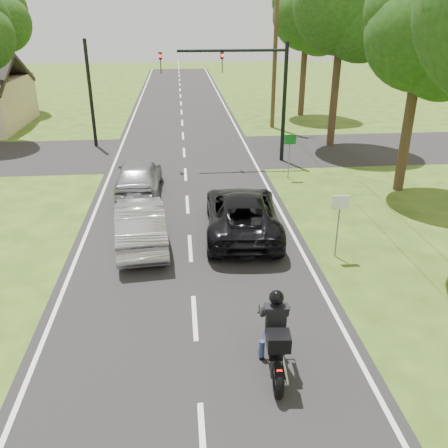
{
  "coord_description": "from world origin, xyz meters",
  "views": [
    {
      "loc": [
        -0.2,
        -10.33,
        7.29
      ],
      "look_at": [
        1.06,
        3.0,
        1.3
      ],
      "focal_mm": 38.0,
      "sensor_mm": 36.0,
      "label": 1
    }
  ],
  "objects_px": {
    "dark_suv": "(242,213)",
    "utility_pole_far": "(275,50)",
    "sign_green": "(290,146)",
    "silver_sedan": "(141,223)",
    "traffic_signal": "(249,81)",
    "motorcycle_rider": "(275,341)",
    "sign_white": "(340,211)",
    "silver_suv": "(139,176)"
  },
  "relations": [
    {
      "from": "sign_white",
      "to": "sign_green",
      "type": "bearing_deg",
      "value": 88.57
    },
    {
      "from": "silver_suv",
      "to": "silver_sedan",
      "type": "bearing_deg",
      "value": 95.9
    },
    {
      "from": "motorcycle_rider",
      "to": "dark_suv",
      "type": "xyz_separation_m",
      "value": [
        0.22,
        7.25,
        -0.03
      ]
    },
    {
      "from": "silver_suv",
      "to": "sign_green",
      "type": "height_order",
      "value": "sign_green"
    },
    {
      "from": "silver_sedan",
      "to": "silver_suv",
      "type": "distance_m",
      "value": 5.09
    },
    {
      "from": "traffic_signal",
      "to": "utility_pole_far",
      "type": "bearing_deg",
      "value": 70.32
    },
    {
      "from": "silver_sedan",
      "to": "utility_pole_far",
      "type": "bearing_deg",
      "value": -119.7
    },
    {
      "from": "utility_pole_far",
      "to": "sign_green",
      "type": "bearing_deg",
      "value": -96.73
    },
    {
      "from": "silver_suv",
      "to": "dark_suv",
      "type": "bearing_deg",
      "value": 132.62
    },
    {
      "from": "silver_suv",
      "to": "traffic_signal",
      "type": "xyz_separation_m",
      "value": [
        5.38,
        4.39,
        3.34
      ]
    },
    {
      "from": "traffic_signal",
      "to": "utility_pole_far",
      "type": "distance_m",
      "value": 8.55
    },
    {
      "from": "silver_sedan",
      "to": "utility_pole_far",
      "type": "distance_m",
      "value": 19.63
    },
    {
      "from": "dark_suv",
      "to": "sign_white",
      "type": "relative_size",
      "value": 2.57
    },
    {
      "from": "dark_suv",
      "to": "sign_white",
      "type": "height_order",
      "value": "sign_white"
    },
    {
      "from": "dark_suv",
      "to": "utility_pole_far",
      "type": "relative_size",
      "value": 0.55
    },
    {
      "from": "dark_suv",
      "to": "silver_suv",
      "type": "bearing_deg",
      "value": -45.02
    },
    {
      "from": "sign_green",
      "to": "dark_suv",
      "type": "bearing_deg",
      "value": -117.04
    },
    {
      "from": "silver_sedan",
      "to": "traffic_signal",
      "type": "height_order",
      "value": "traffic_signal"
    },
    {
      "from": "motorcycle_rider",
      "to": "sign_white",
      "type": "bearing_deg",
      "value": 64.08
    },
    {
      "from": "sign_white",
      "to": "silver_suv",
      "type": "bearing_deg",
      "value": 135.51
    },
    {
      "from": "sign_white",
      "to": "traffic_signal",
      "type": "bearing_deg",
      "value": 97.05
    },
    {
      "from": "silver_sedan",
      "to": "utility_pole_far",
      "type": "xyz_separation_m",
      "value": [
        7.84,
        17.47,
        4.32
      ]
    },
    {
      "from": "sign_green",
      "to": "silver_sedan",
      "type": "bearing_deg",
      "value": -135.41
    },
    {
      "from": "motorcycle_rider",
      "to": "sign_white",
      "type": "xyz_separation_m",
      "value": [
        3.02,
        5.12,
        0.8
      ]
    },
    {
      "from": "motorcycle_rider",
      "to": "sign_green",
      "type": "distance_m",
      "value": 13.54
    },
    {
      "from": "silver_suv",
      "to": "utility_pole_far",
      "type": "xyz_separation_m",
      "value": [
        8.25,
        12.39,
        4.29
      ]
    },
    {
      "from": "utility_pole_far",
      "to": "sign_white",
      "type": "distance_m",
      "value": 19.39
    },
    {
      "from": "traffic_signal",
      "to": "utility_pole_far",
      "type": "relative_size",
      "value": 0.64
    },
    {
      "from": "silver_sedan",
      "to": "sign_white",
      "type": "bearing_deg",
      "value": 160.74
    },
    {
      "from": "utility_pole_far",
      "to": "sign_green",
      "type": "relative_size",
      "value": 4.71
    },
    {
      "from": "utility_pole_far",
      "to": "sign_green",
      "type": "xyz_separation_m",
      "value": [
        -1.3,
        -11.02,
        -3.49
      ]
    },
    {
      "from": "motorcycle_rider",
      "to": "utility_pole_far",
      "type": "xyz_separation_m",
      "value": [
        4.52,
        24.14,
        4.29
      ]
    },
    {
      "from": "motorcycle_rider",
      "to": "silver_suv",
      "type": "height_order",
      "value": "motorcycle_rider"
    },
    {
      "from": "traffic_signal",
      "to": "silver_suv",
      "type": "bearing_deg",
      "value": -140.81
    },
    {
      "from": "utility_pole_far",
      "to": "sign_white",
      "type": "height_order",
      "value": "utility_pole_far"
    },
    {
      "from": "dark_suv",
      "to": "utility_pole_far",
      "type": "height_order",
      "value": "utility_pole_far"
    },
    {
      "from": "silver_sedan",
      "to": "sign_green",
      "type": "relative_size",
      "value": 2.15
    },
    {
      "from": "silver_suv",
      "to": "utility_pole_far",
      "type": "distance_m",
      "value": 15.49
    },
    {
      "from": "traffic_signal",
      "to": "utility_pole_far",
      "type": "xyz_separation_m",
      "value": [
        2.86,
        8.0,
        0.95
      ]
    },
    {
      "from": "silver_suv",
      "to": "sign_white",
      "type": "xyz_separation_m",
      "value": [
        6.75,
        -6.63,
        0.81
      ]
    },
    {
      "from": "utility_pole_far",
      "to": "silver_suv",
      "type": "bearing_deg",
      "value": -123.64
    },
    {
      "from": "motorcycle_rider",
      "to": "sign_white",
      "type": "distance_m",
      "value": 6.0
    }
  ]
}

